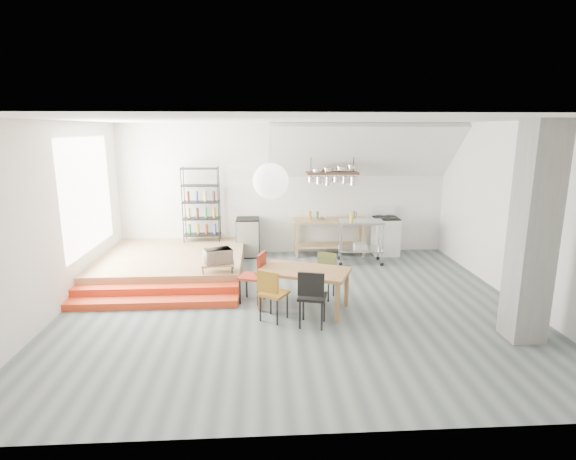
{
  "coord_description": "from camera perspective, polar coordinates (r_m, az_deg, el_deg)",
  "views": [
    {
      "loc": [
        -0.57,
        -7.5,
        3.06
      ],
      "look_at": [
        -0.06,
        0.8,
        1.18
      ],
      "focal_mm": 28.0,
      "sensor_mm": 36.0,
      "label": 1
    }
  ],
  "objects": [
    {
      "name": "floor",
      "position": [
        8.12,
        0.8,
        -9.4
      ],
      "size": [
        8.0,
        8.0,
        0.0
      ],
      "primitive_type": "plane",
      "color": "#50595C",
      "rests_on": "ground"
    },
    {
      "name": "wall_back",
      "position": [
        11.11,
        -0.51,
        5.19
      ],
      "size": [
        8.0,
        0.04,
        3.2
      ],
      "primitive_type": "cube",
      "color": "silver",
      "rests_on": "ground"
    },
    {
      "name": "wall_left",
      "position": [
        8.38,
        -27.6,
        1.24
      ],
      "size": [
        0.04,
        7.0,
        3.2
      ],
      "primitive_type": "cube",
      "color": "silver",
      "rests_on": "ground"
    },
    {
      "name": "wall_right",
      "position": [
        8.9,
        27.48,
        1.85
      ],
      "size": [
        0.04,
        7.0,
        3.2
      ],
      "primitive_type": "cube",
      "color": "silver",
      "rests_on": "ground"
    },
    {
      "name": "ceiling",
      "position": [
        7.52,
        0.88,
        13.81
      ],
      "size": [
        8.0,
        7.0,
        0.02
      ],
      "primitive_type": "cube",
      "color": "white",
      "rests_on": "wall_back"
    },
    {
      "name": "slope_ceiling",
      "position": [
        10.68,
        9.49,
        9.83
      ],
      "size": [
        4.4,
        1.44,
        1.32
      ],
      "primitive_type": "cube",
      "rotation": [
        -0.73,
        0.0,
        0.0
      ],
      "color": "white",
      "rests_on": "wall_back"
    },
    {
      "name": "window_pane",
      "position": [
        9.71,
        -24.08,
        4.18
      ],
      "size": [
        0.02,
        2.5,
        2.2
      ],
      "primitive_type": "cube",
      "color": "white",
      "rests_on": "wall_left"
    },
    {
      "name": "platform",
      "position": [
        10.11,
        -14.38,
        -4.11
      ],
      "size": [
        3.0,
        3.0,
        0.4
      ],
      "primitive_type": "cube",
      "color": "#94724A",
      "rests_on": "ground"
    },
    {
      "name": "step_lower",
      "position": [
        8.35,
        -16.81,
        -8.84
      ],
      "size": [
        3.0,
        0.35,
        0.13
      ],
      "primitive_type": "cube",
      "color": "red",
      "rests_on": "ground"
    },
    {
      "name": "step_upper",
      "position": [
        8.64,
        -16.32,
        -7.59
      ],
      "size": [
        3.0,
        0.35,
        0.27
      ],
      "primitive_type": "cube",
      "color": "red",
      "rests_on": "ground"
    },
    {
      "name": "concrete_column",
      "position": [
        7.29,
        28.68,
        -0.4
      ],
      "size": [
        0.5,
        0.5,
        3.2
      ],
      "primitive_type": "cube",
      "color": "slate",
      "rests_on": "ground"
    },
    {
      "name": "kitchen_counter",
      "position": [
        11.05,
        5.3,
        -0.04
      ],
      "size": [
        1.8,
        0.6,
        0.91
      ],
      "color": "#94724A",
      "rests_on": "ground"
    },
    {
      "name": "stove",
      "position": [
        11.38,
        12.26,
        -0.66
      ],
      "size": [
        0.6,
        0.6,
        1.18
      ],
      "color": "white",
      "rests_on": "ground"
    },
    {
      "name": "pot_rack",
      "position": [
        10.62,
        5.78,
        6.81
      ],
      "size": [
        1.2,
        0.5,
        1.43
      ],
      "color": "#3D2518",
      "rests_on": "ceiling"
    },
    {
      "name": "wire_shelving",
      "position": [
        10.93,
        -10.97,
        3.39
      ],
      "size": [
        0.88,
        0.38,
        1.8
      ],
      "color": "black",
      "rests_on": "platform"
    },
    {
      "name": "microwave_shelf",
      "position": [
        8.66,
        -8.86,
        -4.28
      ],
      "size": [
        0.6,
        0.4,
        0.16
      ],
      "color": "#94724A",
      "rests_on": "platform"
    },
    {
      "name": "paper_lantern",
      "position": [
        7.58,
        -2.2,
        6.22
      ],
      "size": [
        0.6,
        0.6,
        0.6
      ],
      "primitive_type": "sphere",
      "color": "white",
      "rests_on": "ceiling"
    },
    {
      "name": "dining_table",
      "position": [
        7.73,
        2.06,
        -5.58
      ],
      "size": [
        1.7,
        1.35,
        0.71
      ],
      "rotation": [
        0.0,
        0.0,
        -0.4
      ],
      "color": "brown",
      "rests_on": "ground"
    },
    {
      "name": "chair_mustard",
      "position": [
        7.26,
        -2.12,
        -7.7
      ],
      "size": [
        0.55,
        0.55,
        0.88
      ],
      "rotation": [
        0.0,
        0.0,
        2.56
      ],
      "color": "#A36D1C",
      "rests_on": "ground"
    },
    {
      "name": "chair_black",
      "position": [
        7.04,
        3.05,
        -8.07
      ],
      "size": [
        0.52,
        0.52,
        0.93
      ],
      "rotation": [
        0.0,
        0.0,
        2.89
      ],
      "color": "black",
      "rests_on": "ground"
    },
    {
      "name": "chair_olive",
      "position": [
        8.34,
        4.7,
        -5.24
      ],
      "size": [
        0.51,
        0.51,
        0.82
      ],
      "rotation": [
        0.0,
        0.0,
        -0.48
      ],
      "color": "brown",
      "rests_on": "ground"
    },
    {
      "name": "chair_red",
      "position": [
        8.05,
        -4.11,
        -5.43
      ],
      "size": [
        0.54,
        0.54,
        0.92
      ],
      "rotation": [
        0.0,
        0.0,
        -1.9
      ],
      "color": "#A22917",
      "rests_on": "ground"
    },
    {
      "name": "rolling_cart",
      "position": [
        10.47,
        9.21,
        -0.74
      ],
      "size": [
        1.06,
        0.65,
        1.0
      ],
      "rotation": [
        0.0,
        0.0,
        -0.08
      ],
      "color": "silver",
      "rests_on": "ground"
    },
    {
      "name": "mini_fridge",
      "position": [
        11.01,
        -5.1,
        -0.91
      ],
      "size": [
        0.55,
        0.55,
        0.94
      ],
      "primitive_type": "cube",
      "color": "black",
      "rests_on": "ground"
    },
    {
      "name": "microwave",
      "position": [
        8.62,
        -8.89,
        -3.28
      ],
      "size": [
        0.59,
        0.5,
        0.28
      ],
      "primitive_type": "imported",
      "rotation": [
        0.0,
        0.0,
        0.37
      ],
      "color": "beige",
      "rests_on": "microwave_shelf"
    },
    {
      "name": "bowl",
      "position": [
        10.91,
        4.41,
        1.46
      ],
      "size": [
        0.24,
        0.24,
        0.05
      ],
      "primitive_type": "imported",
      "rotation": [
        0.0,
        0.0,
        -0.34
      ],
      "color": "silver",
      "rests_on": "kitchen_counter"
    }
  ]
}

